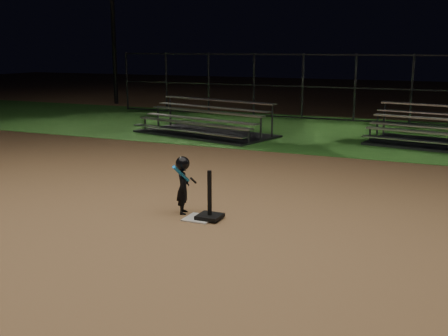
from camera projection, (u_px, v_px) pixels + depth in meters
ground at (199, 219)px, 8.93m from camera, size 80.00×80.00×0.00m
grass_strip at (336, 133)px, 17.86m from camera, size 60.00×8.00×0.01m
home_plate at (199, 218)px, 8.93m from camera, size 0.45×0.45×0.02m
batting_tee at (210, 210)px, 8.87m from camera, size 0.38×0.38×0.79m
child_batter at (183, 183)px, 9.13m from camera, size 0.38×0.59×0.98m
bleacher_left at (205, 128)px, 17.38m from camera, size 4.80×3.16×1.08m
backstop_fence at (355, 88)px, 20.27m from camera, size 20.08×0.08×2.50m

